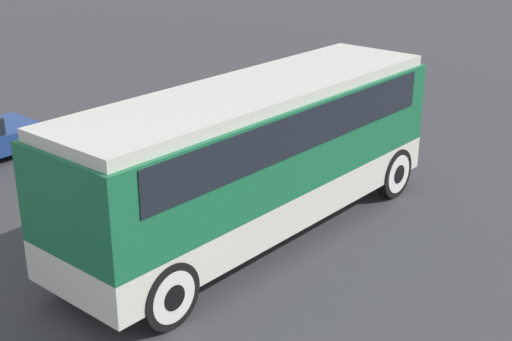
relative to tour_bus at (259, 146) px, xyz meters
name	(u,v)px	position (x,y,z in m)	size (l,w,h in m)	color
ground_plane	(256,235)	(-0.10, 0.00, -1.98)	(120.00, 120.00, 0.00)	#38383A
tour_bus	(259,146)	(0.00, 0.00, 0.00)	(9.40, 2.57, 3.28)	silver
parked_car_near	(177,122)	(2.79, 5.46, -1.27)	(4.71, 1.98, 1.41)	#7A6B5B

